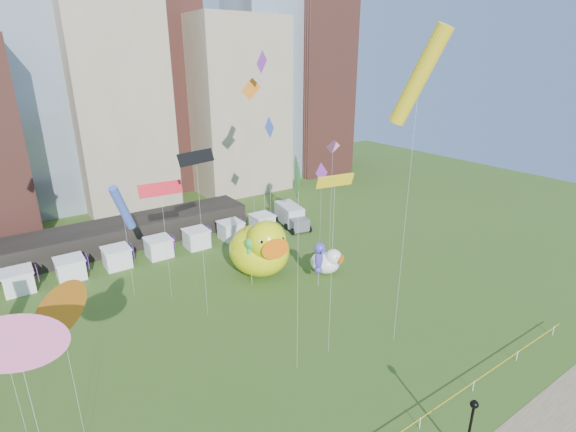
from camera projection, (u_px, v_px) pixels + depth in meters
skyline at (98, 70)px, 66.44m from camera, size 101.00×23.00×68.00m
pavilion at (104, 238)px, 55.17m from camera, size 38.00×6.00×3.20m
vendor_tents at (159, 248)px, 53.41m from camera, size 33.24×2.80×2.40m
big_duck at (261, 248)px, 48.18m from camera, size 7.96×9.74×7.06m
small_duck at (327, 261)px, 49.12m from camera, size 4.00×4.44×3.10m
seahorse_green at (251, 251)px, 45.63m from camera, size 1.44×1.74×5.59m
seahorse_purple at (319, 256)px, 45.48m from camera, size 1.48×1.70×5.10m
lamppost at (471, 424)px, 25.37m from camera, size 0.49×0.49×4.73m
box_truck at (291, 216)px, 63.16m from camera, size 3.88×7.39×2.99m
kite_0 at (161, 189)px, 40.55m from camera, size 4.08×0.79×12.20m
kite_1 at (16, 342)px, 18.55m from camera, size 2.89×1.20×13.11m
kite_3 at (299, 177)px, 29.00m from camera, size 1.75×2.52×17.02m
kite_4 at (335, 182)px, 31.15m from camera, size 3.03×0.90×15.27m
kite_5 at (270, 131)px, 48.51m from camera, size 2.07×1.37×17.07m
kite_6 at (59, 310)px, 23.90m from camera, size 2.40×2.35×11.52m
kite_7 at (322, 174)px, 54.29m from camera, size 2.59×0.82×10.96m
kite_9 at (333, 152)px, 48.32m from camera, size 1.15×1.08×14.68m
kite_10 at (196, 158)px, 36.22m from camera, size 3.54×1.38×15.83m
kite_11 at (0, 332)px, 24.98m from camera, size 2.59×0.20×9.58m
kite_12 at (420, 77)px, 30.42m from camera, size 2.12×4.29×25.41m
kite_13 at (123, 208)px, 41.32m from camera, size 2.74×2.58×12.14m
kite_14 at (251, 93)px, 51.50m from camera, size 2.59×0.26×21.00m
kite_15 at (262, 69)px, 47.98m from camera, size 2.13×1.28×23.99m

